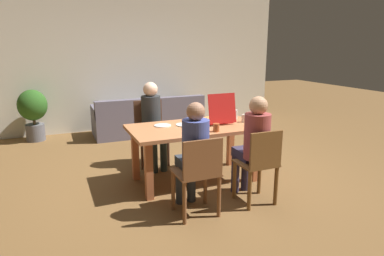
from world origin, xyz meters
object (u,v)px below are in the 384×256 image
dining_table (195,134)px  drinking_glass_2 (235,114)px  chair_0 (150,128)px  potted_plant (33,110)px  person_1 (253,141)px  person_0 (153,119)px  drinking_glass_1 (216,128)px  chair_1 (259,165)px  plate_0 (185,125)px  plate_2 (195,131)px  drinking_glass_0 (244,118)px  pizza_box_0 (215,118)px  plate_1 (163,125)px  couch (148,120)px  person_2 (193,149)px  chair_2 (199,173)px

dining_table → drinking_glass_2: (0.69, 0.17, 0.18)m
chair_0 → potted_plant: bearing=129.7°
drinking_glass_2 → potted_plant: potted_plant is taller
dining_table → person_1: person_1 is taller
dining_table → person_0: bearing=115.8°
chair_0 → drinking_glass_1: (0.48, -1.25, 0.25)m
person_0 → potted_plant: person_0 is taller
dining_table → chair_1: bearing=-67.6°
chair_0 → plate_0: size_ratio=4.04×
chair_0 → plate_2: chair_0 is taller
drinking_glass_0 → dining_table: bearing=176.5°
person_0 → plate_2: 1.04m
pizza_box_0 → plate_1: bearing=175.1°
couch → person_0: bearing=-103.3°
plate_2 → chair_1: bearing=-52.6°
chair_1 → pizza_box_0: bearing=91.7°
potted_plant → dining_table: bearing=-55.1°
person_2 → plate_2: bearing=65.1°
chair_0 → chair_1: (0.74, -1.82, -0.07)m
chair_2 → chair_1: bearing=-0.2°
plate_0 → plate_2: 0.38m
couch → plate_0: bearing=-94.4°
dining_table → person_2: bearing=-114.4°
drinking_glass_0 → person_1: bearing=-113.8°
chair_0 → person_1: size_ratio=0.78×
potted_plant → chair_0: bearing=-50.3°
dining_table → person_2: size_ratio=1.39×
plate_0 → drinking_glass_0: drinking_glass_0 is taller
chair_0 → pizza_box_0: pizza_box_0 is taller
chair_0 → chair_1: chair_0 is taller
drinking_glass_1 → potted_plant: 3.93m
drinking_glass_1 → drinking_glass_2: size_ratio=0.75×
chair_0 → drinking_glass_2: chair_0 is taller
pizza_box_0 → drinking_glass_2: pizza_box_0 is taller
person_0 → chair_2: size_ratio=1.43×
drinking_glass_0 → couch: (-0.62, 2.67, -0.52)m
dining_table → couch: (0.09, 2.62, -0.36)m
chair_2 → drinking_glass_2: 1.55m
chair_0 → plate_1: 0.75m
couch → plate_1: bearing=-101.0°
chair_0 → potted_plant: 2.63m
plate_2 → drinking_glass_2: bearing=28.7°
chair_1 → drinking_glass_0: size_ratio=8.35×
chair_2 → plate_0: (0.26, 1.03, 0.26)m
drinking_glass_2 → dining_table: bearing=-166.2°
dining_table → plate_0: plate_0 is taller
dining_table → plate_2: size_ratio=6.96×
person_1 → drinking_glass_1: (-0.25, 0.43, 0.08)m
dining_table → pizza_box_0: pizza_box_0 is taller
drinking_glass_2 → potted_plant: 3.88m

